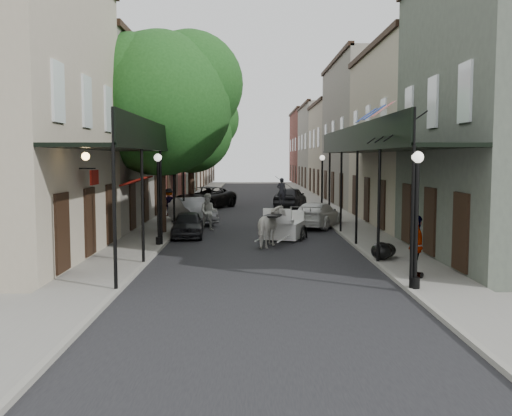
{
  "coord_description": "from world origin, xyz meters",
  "views": [
    {
      "loc": [
        -0.38,
        -17.18,
        3.64
      ],
      "look_at": [
        -0.12,
        6.16,
        1.6
      ],
      "focal_mm": 40.0,
      "sensor_mm": 36.0,
      "label": 1
    }
  ],
  "objects_px": {
    "carriage": "(287,215)",
    "pedestrian_sidewalk_right": "(416,246)",
    "tree_near": "(169,98)",
    "tree_far": "(196,128)",
    "car_left_far": "(205,198)",
    "lamppost_right_far": "(322,184)",
    "car_right_near": "(317,215)",
    "lamppost_left": "(158,197)",
    "car_right_far": "(290,197)",
    "horse": "(272,227)",
    "car_left_near": "(188,224)",
    "pedestrian_walking": "(209,212)",
    "lamppost_right_near": "(416,218)",
    "car_left_mid": "(192,211)",
    "pedestrian_sidewalk_left": "(169,202)"
  },
  "relations": [
    {
      "from": "car_right_near",
      "to": "car_right_far",
      "type": "relative_size",
      "value": 0.99
    },
    {
      "from": "car_right_near",
      "to": "car_left_near",
      "type": "bearing_deg",
      "value": 51.63
    },
    {
      "from": "carriage",
      "to": "car_right_far",
      "type": "xyz_separation_m",
      "value": [
        1.31,
        15.96,
        -0.31
      ]
    },
    {
      "from": "lamppost_left",
      "to": "car_left_near",
      "type": "xyz_separation_m",
      "value": [
        0.85,
        3.0,
        -1.45
      ]
    },
    {
      "from": "carriage",
      "to": "pedestrian_sidewalk_right",
      "type": "height_order",
      "value": "carriage"
    },
    {
      "from": "pedestrian_sidewalk_left",
      "to": "pedestrian_sidewalk_right",
      "type": "distance_m",
      "value": 20.73
    },
    {
      "from": "tree_near",
      "to": "car_right_near",
      "type": "distance_m",
      "value": 9.74
    },
    {
      "from": "horse",
      "to": "car_left_mid",
      "type": "distance_m",
      "value": 9.46
    },
    {
      "from": "car_left_near",
      "to": "car_right_far",
      "type": "relative_size",
      "value": 0.76
    },
    {
      "from": "carriage",
      "to": "car_left_mid",
      "type": "bearing_deg",
      "value": 146.21
    },
    {
      "from": "horse",
      "to": "car_left_near",
      "type": "bearing_deg",
      "value": -21.43
    },
    {
      "from": "horse",
      "to": "pedestrian_sidewalk_right",
      "type": "relative_size",
      "value": 1.08
    },
    {
      "from": "tree_far",
      "to": "pedestrian_sidewalk_left",
      "type": "height_order",
      "value": "tree_far"
    },
    {
      "from": "lamppost_right_far",
      "to": "car_left_far",
      "type": "distance_m",
      "value": 9.84
    },
    {
      "from": "horse",
      "to": "car_left_near",
      "type": "distance_m",
      "value": 4.83
    },
    {
      "from": "lamppost_left",
      "to": "pedestrian_sidewalk_left",
      "type": "height_order",
      "value": "lamppost_left"
    },
    {
      "from": "car_left_near",
      "to": "car_left_mid",
      "type": "relative_size",
      "value": 0.81
    },
    {
      "from": "horse",
      "to": "carriage",
      "type": "height_order",
      "value": "carriage"
    },
    {
      "from": "carriage",
      "to": "pedestrian_sidewalk_right",
      "type": "xyz_separation_m",
      "value": [
        3.27,
        -9.03,
        -0.05
      ]
    },
    {
      "from": "car_left_near",
      "to": "car_left_mid",
      "type": "distance_m",
      "value": 5.53
    },
    {
      "from": "car_left_mid",
      "to": "car_left_far",
      "type": "height_order",
      "value": "car_left_far"
    },
    {
      "from": "carriage",
      "to": "car_left_far",
      "type": "relative_size",
      "value": 0.49
    },
    {
      "from": "lamppost_right_far",
      "to": "pedestrian_sidewalk_left",
      "type": "xyz_separation_m",
      "value": [
        -9.44,
        -0.31,
        -1.09
      ]
    },
    {
      "from": "lamppost_left",
      "to": "car_right_far",
      "type": "bearing_deg",
      "value": 70.07
    },
    {
      "from": "pedestrian_sidewalk_left",
      "to": "pedestrian_sidewalk_right",
      "type": "xyz_separation_m",
      "value": [
        9.9,
        -18.21,
        0.09
      ]
    },
    {
      "from": "lamppost_right_far",
      "to": "car_right_near",
      "type": "xyz_separation_m",
      "value": [
        -0.92,
        -5.3,
        -1.39
      ]
    },
    {
      "from": "lamppost_right_far",
      "to": "lamppost_left",
      "type": "bearing_deg",
      "value": -124.35
    },
    {
      "from": "car_left_far",
      "to": "pedestrian_walking",
      "type": "bearing_deg",
      "value": -60.11
    },
    {
      "from": "pedestrian_walking",
      "to": "car_left_far",
      "type": "height_order",
      "value": "pedestrian_walking"
    },
    {
      "from": "lamppost_left",
      "to": "car_left_far",
      "type": "xyz_separation_m",
      "value": [
        0.5,
        18.0,
        -1.26
      ]
    },
    {
      "from": "tree_near",
      "to": "car_left_mid",
      "type": "height_order",
      "value": "tree_near"
    },
    {
      "from": "pedestrian_sidewalk_left",
      "to": "car_right_far",
      "type": "bearing_deg",
      "value": -165.69
    },
    {
      "from": "tree_near",
      "to": "pedestrian_sidewalk_left",
      "type": "xyz_separation_m",
      "value": [
        -1.15,
        7.51,
        -5.53
      ]
    },
    {
      "from": "lamppost_left",
      "to": "pedestrian_sidewalk_right",
      "type": "bearing_deg",
      "value": -36.98
    },
    {
      "from": "tree_near",
      "to": "lamppost_right_near",
      "type": "xyz_separation_m",
      "value": [
        8.3,
        -12.18,
        -4.44
      ]
    },
    {
      "from": "tree_near",
      "to": "pedestrian_walking",
      "type": "relative_size",
      "value": 5.14
    },
    {
      "from": "lamppost_right_near",
      "to": "car_right_far",
      "type": "height_order",
      "value": "lamppost_right_near"
    },
    {
      "from": "pedestrian_sidewalk_right",
      "to": "car_right_near",
      "type": "xyz_separation_m",
      "value": [
        -1.38,
        13.22,
        -0.38
      ]
    },
    {
      "from": "lamppost_left",
      "to": "car_left_far",
      "type": "height_order",
      "value": "lamppost_left"
    },
    {
      "from": "lamppost_right_near",
      "to": "tree_near",
      "type": "bearing_deg",
      "value": 124.27
    },
    {
      "from": "lamppost_right_near",
      "to": "car_left_far",
      "type": "distance_m",
      "value": 27.15
    },
    {
      "from": "tree_near",
      "to": "car_left_far",
      "type": "distance_m",
      "value": 14.96
    },
    {
      "from": "lamppost_right_near",
      "to": "lamppost_left",
      "type": "height_order",
      "value": "same"
    },
    {
      "from": "pedestrian_sidewalk_right",
      "to": "car_left_mid",
      "type": "height_order",
      "value": "pedestrian_sidewalk_right"
    },
    {
      "from": "car_left_mid",
      "to": "car_right_near",
      "type": "relative_size",
      "value": 0.95
    },
    {
      "from": "tree_near",
      "to": "horse",
      "type": "xyz_separation_m",
      "value": [
        4.72,
        -4.18,
        -5.64
      ]
    },
    {
      "from": "car_left_far",
      "to": "carriage",
      "type": "bearing_deg",
      "value": -47.77
    },
    {
      "from": "car_right_far",
      "to": "horse",
      "type": "bearing_deg",
      "value": 98.96
    },
    {
      "from": "car_right_near",
      "to": "car_left_far",
      "type": "bearing_deg",
      "value": -37.3
    },
    {
      "from": "tree_near",
      "to": "tree_far",
      "type": "height_order",
      "value": "tree_near"
    }
  ]
}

